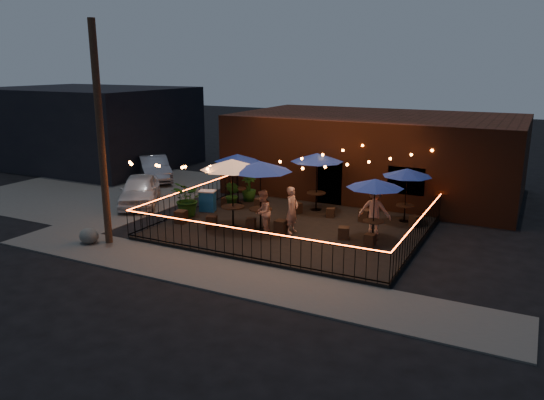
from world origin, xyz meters
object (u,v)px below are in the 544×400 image
(cafe_table_1, at_px, (237,158))
(cafe_table_5, at_px, (407,173))
(cafe_table_3, at_px, (317,158))
(utility_pole, at_px, (101,136))
(cafe_table_0, at_px, (232,165))
(boulder, at_px, (89,236))
(cooler, at_px, (208,201))
(cafe_table_2, at_px, (260,167))
(cafe_table_4, at_px, (375,184))

(cafe_table_1, relative_size, cafe_table_5, 1.19)
(cafe_table_3, height_order, cafe_table_5, cafe_table_3)
(utility_pole, relative_size, cafe_table_5, 3.58)
(cafe_table_1, relative_size, cafe_table_3, 0.89)
(cafe_table_0, bearing_deg, cafe_table_1, 117.67)
(cafe_table_0, distance_m, cafe_table_1, 3.68)
(cafe_table_0, distance_m, boulder, 5.96)
(cafe_table_1, bearing_deg, cafe_table_5, 5.26)
(cafe_table_1, xyz_separation_m, cooler, (-0.54, -1.72, -1.67))
(cafe_table_0, height_order, cooler, cafe_table_0)
(cafe_table_0, xyz_separation_m, cafe_table_2, (1.13, 0.22, -0.02))
(cafe_table_3, distance_m, boulder, 9.95)
(cafe_table_4, relative_size, boulder, 3.20)
(cafe_table_2, xyz_separation_m, cooler, (-3.38, 1.30, -2.03))
(utility_pole, xyz_separation_m, cafe_table_4, (8.72, 4.51, -1.74))
(cafe_table_0, relative_size, boulder, 3.51)
(cafe_table_2, bearing_deg, cafe_table_0, -168.93)
(cafe_table_3, bearing_deg, boulder, -127.03)
(cafe_table_3, relative_size, cafe_table_4, 1.13)
(cafe_table_1, relative_size, boulder, 3.23)
(cafe_table_5, relative_size, boulder, 2.71)
(cafe_table_3, relative_size, cafe_table_5, 1.34)
(cafe_table_3, bearing_deg, cafe_table_0, -116.68)
(cafe_table_2, xyz_separation_m, cafe_table_3, (0.83, 3.68, -0.16))
(cafe_table_3, xyz_separation_m, cafe_table_4, (3.46, -2.85, -0.24))
(utility_pole, bearing_deg, cafe_table_0, 46.35)
(utility_pole, xyz_separation_m, cafe_table_5, (9.20, 7.40, -1.81))
(cafe_table_4, bearing_deg, utility_pole, -152.63)
(cafe_table_4, height_order, cooler, cafe_table_4)
(utility_pole, xyz_separation_m, cafe_table_2, (4.43, 3.68, -1.35))
(cafe_table_1, relative_size, cafe_table_2, 0.84)
(boulder, bearing_deg, cafe_table_5, 38.53)
(utility_pole, height_order, cafe_table_3, utility_pole)
(utility_pole, height_order, cafe_table_0, utility_pole)
(cafe_table_3, height_order, cafe_table_4, cafe_table_3)
(cafe_table_2, height_order, cafe_table_5, cafe_table_2)
(cafe_table_0, relative_size, cafe_table_1, 1.09)
(cafe_table_1, bearing_deg, boulder, -107.15)
(cafe_table_5, xyz_separation_m, boulder, (-9.79, -7.80, -1.87))
(cafe_table_1, height_order, cafe_table_5, cafe_table_1)
(cafe_table_4, bearing_deg, cafe_table_2, -169.01)
(cafe_table_4, relative_size, cooler, 2.83)
(cafe_table_2, relative_size, cafe_table_3, 1.06)
(utility_pole, distance_m, cafe_table_3, 9.17)
(cafe_table_5, bearing_deg, utility_pole, -141.19)
(cafe_table_2, height_order, cafe_table_3, cafe_table_2)
(cafe_table_0, bearing_deg, cafe_table_5, 33.74)
(cafe_table_4, xyz_separation_m, boulder, (-9.31, -4.91, -1.94))
(cafe_table_2, bearing_deg, cafe_table_1, 133.17)
(utility_pole, bearing_deg, cafe_table_1, 76.57)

